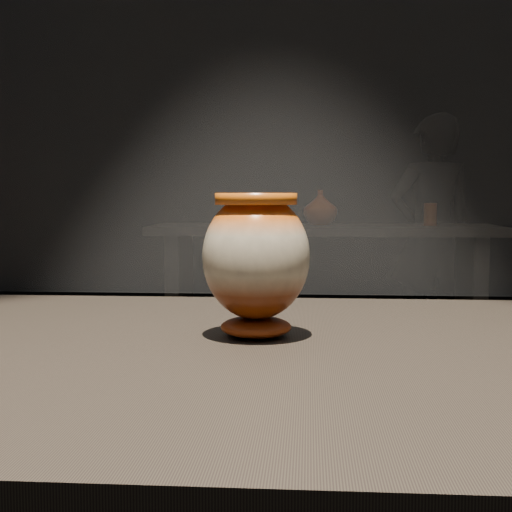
{
  "coord_description": "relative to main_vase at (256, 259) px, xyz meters",
  "views": [
    {
      "loc": [
        0.13,
        -0.82,
        1.08
      ],
      "look_at": [
        0.07,
        0.06,
        1.0
      ],
      "focal_mm": 50.0,
      "sensor_mm": 36.0,
      "label": 1
    }
  ],
  "objects": [
    {
      "name": "back_vase_mid",
      "position": [
        0.13,
        3.29,
        0.0
      ],
      "size": [
        0.28,
        0.28,
        0.2
      ],
      "primitive_type": "imported",
      "rotation": [
        0.0,
        0.0,
        0.75
      ],
      "color": "#632408",
      "rests_on": "back_shelf"
    },
    {
      "name": "visitor",
      "position": [
        0.89,
        3.97,
        -0.19
      ],
      "size": [
        0.66,
        0.51,
        1.61
      ],
      "primitive_type": "imported",
      "rotation": [
        0.0,
        0.0,
        3.37
      ],
      "color": "black",
      "rests_on": "ground"
    },
    {
      "name": "back_vase_right",
      "position": [
        0.76,
        3.29,
        -0.03
      ],
      "size": [
        0.07,
        0.07,
        0.13
      ],
      "primitive_type": "cylinder",
      "color": "brown",
      "rests_on": "back_shelf"
    },
    {
      "name": "back_vase_left",
      "position": [
        -0.35,
        3.3,
        -0.01
      ],
      "size": [
        0.22,
        0.22,
        0.17
      ],
      "primitive_type": "imported",
      "rotation": [
        0.0,
        0.0,
        4.21
      ],
      "color": "brown",
      "rests_on": "back_shelf"
    },
    {
      "name": "main_vase",
      "position": [
        0.0,
        0.0,
        0.0
      ],
      "size": [
        0.17,
        0.17,
        0.18
      ],
      "rotation": [
        0.0,
        0.0,
        -0.28
      ],
      "color": "#632408",
      "rests_on": "display_plinth"
    },
    {
      "name": "back_shelf",
      "position": [
        0.15,
        3.28,
        -0.36
      ],
      "size": [
        2.0,
        0.6,
        0.9
      ],
      "color": "black",
      "rests_on": "ground"
    }
  ]
}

